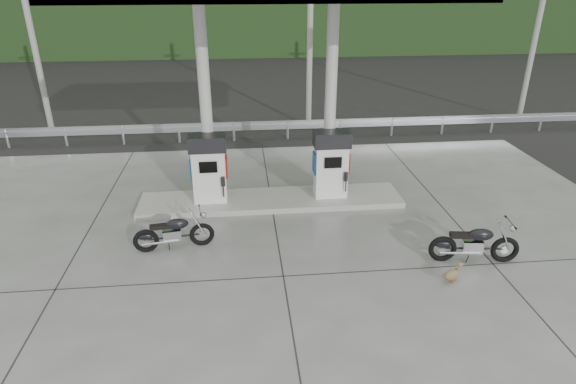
{
  "coord_description": "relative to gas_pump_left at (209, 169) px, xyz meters",
  "views": [
    {
      "loc": [
        -0.74,
        -9.21,
        5.67
      ],
      "look_at": [
        0.3,
        1.0,
        1.0
      ],
      "focal_mm": 30.0,
      "sensor_mm": 36.0,
      "label": 1
    }
  ],
  "objects": [
    {
      "name": "ground",
      "position": [
        1.6,
        -2.5,
        -1.07
      ],
      "size": [
        160.0,
        160.0,
        0.0
      ],
      "primitive_type": "plane",
      "color": "black",
      "rests_on": "ground"
    },
    {
      "name": "forecourt_apron",
      "position": [
        1.6,
        -2.5,
        -1.06
      ],
      "size": [
        18.0,
        14.0,
        0.02
      ],
      "primitive_type": "cube",
      "color": "slate",
      "rests_on": "ground"
    },
    {
      "name": "pump_island",
      "position": [
        1.6,
        0.0,
        -0.98
      ],
      "size": [
        7.0,
        1.4,
        0.15
      ],
      "primitive_type": "cube",
      "color": "#9A968F",
      "rests_on": "forecourt_apron"
    },
    {
      "name": "gas_pump_left",
      "position": [
        0.0,
        0.0,
        0.0
      ],
      "size": [
        0.95,
        0.55,
        1.8
      ],
      "primitive_type": null,
      "color": "white",
      "rests_on": "pump_island"
    },
    {
      "name": "gas_pump_right",
      "position": [
        3.2,
        0.0,
        0.0
      ],
      "size": [
        0.95,
        0.55,
        1.8
      ],
      "primitive_type": null,
      "color": "white",
      "rests_on": "pump_island"
    },
    {
      "name": "canopy_column_left",
      "position": [
        0.0,
        0.4,
        1.6
      ],
      "size": [
        0.3,
        0.3,
        5.0
      ],
      "primitive_type": "cylinder",
      "color": "silver",
      "rests_on": "pump_island"
    },
    {
      "name": "canopy_column_right",
      "position": [
        3.2,
        0.4,
        1.6
      ],
      "size": [
        0.3,
        0.3,
        5.0
      ],
      "primitive_type": "cylinder",
      "color": "silver",
      "rests_on": "pump_island"
    },
    {
      "name": "guardrail",
      "position": [
        1.6,
        5.5,
        -0.36
      ],
      "size": [
        26.0,
        0.16,
        1.42
      ],
      "primitive_type": null,
      "color": "#A8ABB0",
      "rests_on": "ground"
    },
    {
      "name": "road",
      "position": [
        1.6,
        9.0,
        -1.07
      ],
      "size": [
        60.0,
        7.0,
        0.01
      ],
      "primitive_type": "cube",
      "color": "black",
      "rests_on": "ground"
    },
    {
      "name": "utility_pole_a",
      "position": [
        -6.4,
        7.0,
        2.93
      ],
      "size": [
        0.22,
        0.22,
        8.0
      ],
      "primitive_type": "cylinder",
      "color": "gray",
      "rests_on": "ground"
    },
    {
      "name": "utility_pole_b",
      "position": [
        3.6,
        7.0,
        2.93
      ],
      "size": [
        0.22,
        0.22,
        8.0
      ],
      "primitive_type": "cylinder",
      "color": "gray",
      "rests_on": "ground"
    },
    {
      "name": "utility_pole_c",
      "position": [
        12.6,
        7.0,
        2.93
      ],
      "size": [
        0.22,
        0.22,
        8.0
      ],
      "primitive_type": "cylinder",
      "color": "gray",
      "rests_on": "ground"
    },
    {
      "name": "tree_band",
      "position": [
        1.6,
        27.5,
        1.93
      ],
      "size": [
        80.0,
        6.0,
        6.0
      ],
      "primitive_type": "cube",
      "color": "black",
      "rests_on": "ground"
    },
    {
      "name": "forested_hills",
      "position": [
        1.6,
        57.5,
        -1.07
      ],
      "size": [
        100.0,
        40.0,
        140.0
      ],
      "primitive_type": null,
      "color": "black",
      "rests_on": "ground"
    },
    {
      "name": "motorcycle_left",
      "position": [
        -0.72,
        -2.14,
        -0.66
      ],
      "size": [
        1.72,
        0.75,
        0.79
      ],
      "primitive_type": null,
      "rotation": [
        0.0,
        0.0,
        0.14
      ],
      "color": "black",
      "rests_on": "forecourt_apron"
    },
    {
      "name": "motorcycle_right",
      "position": [
        5.7,
        -3.33,
        -0.63
      ],
      "size": [
        1.85,
        0.79,
        0.85
      ],
      "primitive_type": null,
      "rotation": [
        0.0,
        0.0,
        -0.13
      ],
      "color": "black",
      "rests_on": "forecourt_apron"
    },
    {
      "name": "duck",
      "position": [
        4.93,
        -4.04,
        -0.88
      ],
      "size": [
        0.49,
        0.31,
        0.34
      ],
      "primitive_type": null,
      "rotation": [
        0.0,
        0.0,
        0.4
      ],
      "color": "brown",
      "rests_on": "forecourt_apron"
    }
  ]
}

